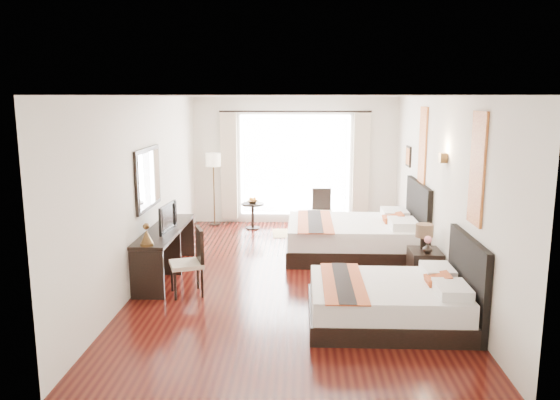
{
  "coord_description": "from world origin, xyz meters",
  "views": [
    {
      "loc": [
        0.15,
        -8.28,
        2.78
      ],
      "look_at": [
        -0.2,
        0.39,
        1.14
      ],
      "focal_mm": 35.0,
      "sensor_mm": 36.0,
      "label": 1
    }
  ],
  "objects_px": {
    "bed_far": "(357,237)",
    "window_chair": "(321,219)",
    "bed_near": "(394,300)",
    "vase": "(427,251)",
    "console_desk": "(166,252)",
    "nightstand": "(425,268)",
    "television": "(163,217)",
    "desk_chair": "(188,274)",
    "fruit_bowl": "(253,202)",
    "floor_lamp": "(213,165)",
    "table_lamp": "(424,233)",
    "side_table": "(253,216)"
  },
  "relations": [
    {
      "from": "console_desk",
      "to": "side_table",
      "type": "xyz_separation_m",
      "value": [
        1.1,
        3.14,
        -0.1
      ]
    },
    {
      "from": "television",
      "to": "fruit_bowl",
      "type": "distance_m",
      "value": 3.49
    },
    {
      "from": "nightstand",
      "to": "fruit_bowl",
      "type": "xyz_separation_m",
      "value": [
        -2.9,
        3.47,
        0.32
      ]
    },
    {
      "from": "window_chair",
      "to": "nightstand",
      "type": "bearing_deg",
      "value": 24.84
    },
    {
      "from": "bed_near",
      "to": "vase",
      "type": "bearing_deg",
      "value": 61.81
    },
    {
      "from": "bed_near",
      "to": "television",
      "type": "distance_m",
      "value": 3.72
    },
    {
      "from": "nightstand",
      "to": "window_chair",
      "type": "bearing_deg",
      "value": 113.88
    },
    {
      "from": "table_lamp",
      "to": "vase",
      "type": "height_order",
      "value": "table_lamp"
    },
    {
      "from": "bed_near",
      "to": "window_chair",
      "type": "height_order",
      "value": "bed_near"
    },
    {
      "from": "vase",
      "to": "window_chair",
      "type": "relative_size",
      "value": 0.17
    },
    {
      "from": "nightstand",
      "to": "desk_chair",
      "type": "relative_size",
      "value": 0.58
    },
    {
      "from": "nightstand",
      "to": "table_lamp",
      "type": "bearing_deg",
      "value": 95.26
    },
    {
      "from": "floor_lamp",
      "to": "side_table",
      "type": "height_order",
      "value": "floor_lamp"
    },
    {
      "from": "table_lamp",
      "to": "console_desk",
      "type": "distance_m",
      "value": 4.02
    },
    {
      "from": "television",
      "to": "console_desk",
      "type": "bearing_deg",
      "value": 13.19
    },
    {
      "from": "bed_far",
      "to": "table_lamp",
      "type": "bearing_deg",
      "value": -59.2
    },
    {
      "from": "table_lamp",
      "to": "floor_lamp",
      "type": "height_order",
      "value": "floor_lamp"
    },
    {
      "from": "console_desk",
      "to": "fruit_bowl",
      "type": "distance_m",
      "value": 3.35
    },
    {
      "from": "vase",
      "to": "television",
      "type": "height_order",
      "value": "television"
    },
    {
      "from": "television",
      "to": "side_table",
      "type": "bearing_deg",
      "value": -13.18
    },
    {
      "from": "television",
      "to": "side_table",
      "type": "distance_m",
      "value": 3.52
    },
    {
      "from": "bed_far",
      "to": "window_chair",
      "type": "bearing_deg",
      "value": 108.34
    },
    {
      "from": "console_desk",
      "to": "television",
      "type": "bearing_deg",
      "value": -81.87
    },
    {
      "from": "table_lamp",
      "to": "side_table",
      "type": "relative_size",
      "value": 0.74
    },
    {
      "from": "table_lamp",
      "to": "floor_lamp",
      "type": "xyz_separation_m",
      "value": [
        -3.76,
        3.68,
        0.56
      ]
    },
    {
      "from": "floor_lamp",
      "to": "fruit_bowl",
      "type": "height_order",
      "value": "floor_lamp"
    },
    {
      "from": "floor_lamp",
      "to": "console_desk",
      "type": "bearing_deg",
      "value": -93.72
    },
    {
      "from": "vase",
      "to": "floor_lamp",
      "type": "xyz_separation_m",
      "value": [
        -3.77,
        3.92,
        0.77
      ]
    },
    {
      "from": "floor_lamp",
      "to": "fruit_bowl",
      "type": "distance_m",
      "value": 1.2
    },
    {
      "from": "table_lamp",
      "to": "side_table",
      "type": "bearing_deg",
      "value": 130.65
    },
    {
      "from": "floor_lamp",
      "to": "side_table",
      "type": "xyz_separation_m",
      "value": [
        0.88,
        -0.32,
        -1.07
      ]
    },
    {
      "from": "television",
      "to": "window_chair",
      "type": "distance_m",
      "value": 4.04
    },
    {
      "from": "side_table",
      "to": "fruit_bowl",
      "type": "bearing_deg",
      "value": 97.3
    },
    {
      "from": "nightstand",
      "to": "vase",
      "type": "bearing_deg",
      "value": -92.35
    },
    {
      "from": "console_desk",
      "to": "desk_chair",
      "type": "xyz_separation_m",
      "value": [
        0.53,
        -0.85,
        -0.09
      ]
    },
    {
      "from": "bed_near",
      "to": "window_chair",
      "type": "distance_m",
      "value": 4.73
    },
    {
      "from": "television",
      "to": "nightstand",
      "type": "bearing_deg",
      "value": -87.45
    },
    {
      "from": "table_lamp",
      "to": "vase",
      "type": "bearing_deg",
      "value": -89.47
    },
    {
      "from": "television",
      "to": "window_chair",
      "type": "bearing_deg",
      "value": -34.68
    },
    {
      "from": "bed_near",
      "to": "fruit_bowl",
      "type": "distance_m",
      "value": 5.38
    },
    {
      "from": "bed_far",
      "to": "side_table",
      "type": "bearing_deg",
      "value": 136.57
    },
    {
      "from": "console_desk",
      "to": "nightstand",
      "type": "bearing_deg",
      "value": -4.5
    },
    {
      "from": "television",
      "to": "window_chair",
      "type": "height_order",
      "value": "television"
    },
    {
      "from": "bed_near",
      "to": "floor_lamp",
      "type": "distance_m",
      "value": 6.14
    },
    {
      "from": "vase",
      "to": "console_desk",
      "type": "distance_m",
      "value": 4.02
    },
    {
      "from": "nightstand",
      "to": "vase",
      "type": "relative_size",
      "value": 3.73
    },
    {
      "from": "desk_chair",
      "to": "bed_far",
      "type": "bearing_deg",
      "value": -161.5
    },
    {
      "from": "window_chair",
      "to": "television",
      "type": "bearing_deg",
      "value": -38.79
    },
    {
      "from": "bed_far",
      "to": "table_lamp",
      "type": "height_order",
      "value": "bed_far"
    },
    {
      "from": "nightstand",
      "to": "console_desk",
      "type": "height_order",
      "value": "console_desk"
    }
  ]
}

